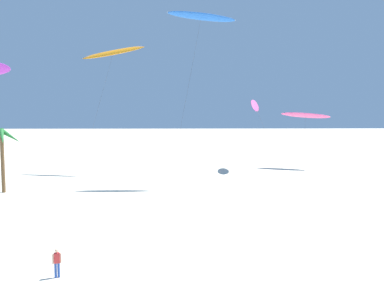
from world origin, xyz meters
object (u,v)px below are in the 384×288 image
(flying_kite_3, at_px, (305,115))
(flying_kite_2, at_px, (255,105))
(flying_kite_1, at_px, (113,53))
(flying_kite_4, at_px, (201,17))
(palm_tree_3, at_px, (2,141))
(person_mid_field, at_px, (57,262))

(flying_kite_3, bearing_deg, flying_kite_2, -169.36)
(flying_kite_1, height_order, flying_kite_4, flying_kite_4)
(palm_tree_3, bearing_deg, person_mid_field, -62.24)
(flying_kite_1, bearing_deg, flying_kite_3, 6.29)
(flying_kite_2, bearing_deg, person_mid_field, -113.45)
(flying_kite_1, bearing_deg, person_mid_field, -86.05)
(flying_kite_4, height_order, person_mid_field, flying_kite_4)
(flying_kite_2, bearing_deg, flying_kite_4, -125.72)
(palm_tree_3, xyz_separation_m, flying_kite_4, (21.41, 4.78, 13.94))
(palm_tree_3, relative_size, flying_kite_3, 0.83)
(palm_tree_3, relative_size, flying_kite_4, 0.34)
(flying_kite_1, distance_m, flying_kite_2, 21.08)
(person_mid_field, bearing_deg, flying_kite_1, 93.95)
(flying_kite_1, relative_size, person_mid_field, 10.66)
(palm_tree_3, xyz_separation_m, flying_kite_3, (37.14, 17.44, 2.19))
(flying_kite_1, distance_m, flying_kite_3, 28.90)
(flying_kite_4, relative_size, person_mid_field, 12.32)
(palm_tree_3, height_order, flying_kite_1, flying_kite_1)
(person_mid_field, bearing_deg, flying_kite_3, 58.80)
(flying_kite_3, distance_m, flying_kite_4, 23.36)
(flying_kite_1, bearing_deg, flying_kite_2, 4.57)
(flying_kite_2, xyz_separation_m, person_mid_field, (-17.13, -39.48, -8.24))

